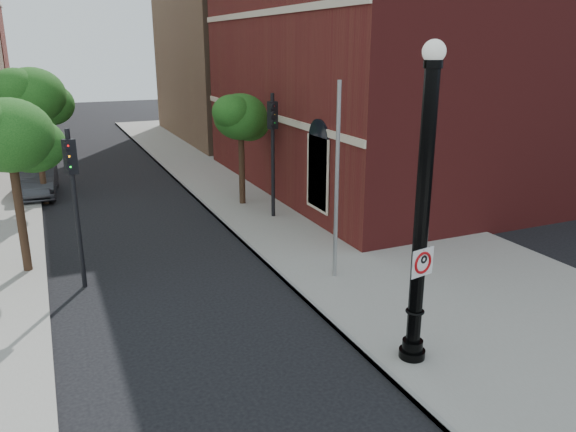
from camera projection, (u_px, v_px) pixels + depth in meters
name	position (u px, v px, depth m)	size (l,w,h in m)	color
ground	(296.00, 405.00, 10.25)	(120.00, 120.00, 0.00)	black
sidewalk_right	(330.00, 216.00, 21.29)	(8.00, 60.00, 0.12)	gray
curb_edge	(231.00, 229.00, 19.76)	(0.10, 60.00, 0.14)	gray
brick_wall_building	(479.00, 45.00, 26.82)	(22.30, 16.30, 12.50)	maroon
bg_building_tan_b	(325.00, 34.00, 40.59)	(22.00, 14.00, 14.00)	#8C664C
lamppost	(421.00, 227.00, 10.78)	(0.54, 0.54, 6.41)	black
no_parking_sign	(423.00, 262.00, 10.82)	(0.56, 0.14, 0.57)	white
parked_car	(38.00, 180.00, 24.28)	(1.46, 4.18, 1.38)	#2C2C31
traffic_signal_left	(73.00, 183.00, 14.39)	(0.34, 0.38, 4.30)	black
traffic_signal_right	(273.00, 136.00, 20.22)	(0.34, 0.40, 4.66)	black
utility_pole	(337.00, 185.00, 14.92)	(0.11, 0.11, 5.45)	#999999
street_tree_a	(10.00, 137.00, 15.01)	(2.77, 2.50, 4.98)	black
street_tree_b	(33.00, 97.00, 21.93)	(3.04, 2.75, 5.47)	black
street_tree_c	(241.00, 118.00, 21.86)	(2.50, 2.26, 4.50)	black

